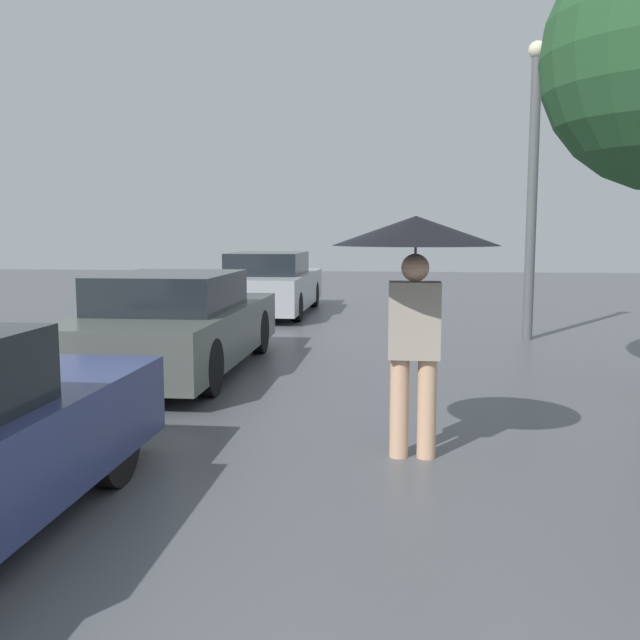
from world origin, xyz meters
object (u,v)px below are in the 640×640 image
at_px(parked_car_middle, 176,325).
at_px(street_lamp, 533,178).
at_px(parked_car_farthest, 270,285).
at_px(pedestrian, 415,256).

bearing_deg(parked_car_middle, street_lamp, 33.19).
bearing_deg(parked_car_farthest, parked_car_middle, -90.15).
relative_size(parked_car_middle, parked_car_farthest, 0.97).
height_order(parked_car_middle, parked_car_farthest, parked_car_farthest).
bearing_deg(parked_car_farthest, pedestrian, -73.33).
relative_size(parked_car_farthest, street_lamp, 0.97).
height_order(pedestrian, parked_car_farthest, pedestrian).
relative_size(pedestrian, parked_car_farthest, 0.41).
distance_m(parked_car_farthest, street_lamp, 6.06).
distance_m(parked_car_middle, street_lamp, 6.04).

